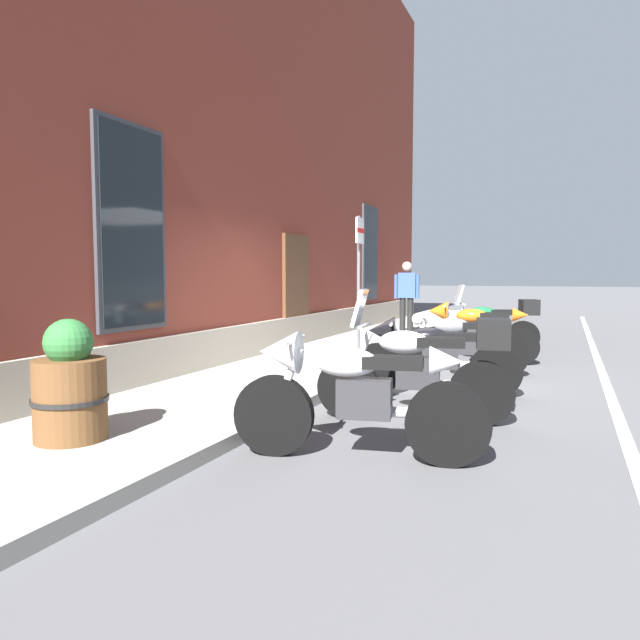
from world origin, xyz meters
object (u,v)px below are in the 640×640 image
(motorcycle_silver_touring, at_px, (424,367))
(motorcycle_black_sport, at_px, (429,352))
(motorcycle_green_touring, at_px, (493,324))
(parking_sign, at_px, (359,265))
(motorcycle_orange_sport, at_px, (472,329))
(barrel_planter, at_px, (70,388))
(motorcycle_grey_naked, at_px, (457,345))
(pedestrian_blue_top, at_px, (407,293))
(motorcycle_white_sport, at_px, (349,391))

(motorcycle_silver_touring, height_order, motorcycle_black_sport, motorcycle_silver_touring)
(motorcycle_green_touring, xyz_separation_m, parking_sign, (-2.07, 2.05, 1.13))
(motorcycle_orange_sport, xyz_separation_m, barrel_planter, (-6.64, 2.36, -0.01))
(motorcycle_black_sport, xyz_separation_m, barrel_planter, (-3.62, 2.27, 0.03))
(motorcycle_green_touring, bearing_deg, barrel_planter, 162.50)
(motorcycle_grey_naked, bearing_deg, barrel_planter, 155.52)
(motorcycle_silver_touring, xyz_separation_m, barrel_planter, (-2.26, 2.50, -0.00))
(motorcycle_black_sport, distance_m, motorcycle_grey_naked, 1.56)
(motorcycle_black_sport, height_order, parking_sign, parking_sign)
(motorcycle_green_touring, distance_m, pedestrian_blue_top, 2.88)
(motorcycle_black_sport, height_order, barrel_planter, barrel_planter)
(parking_sign, distance_m, barrel_planter, 6.15)
(motorcycle_orange_sport, xyz_separation_m, pedestrian_blue_top, (3.25, 2.00, 0.50))
(motorcycle_black_sport, bearing_deg, barrel_planter, 147.90)
(parking_sign, height_order, barrel_planter, parking_sign)
(parking_sign, bearing_deg, motorcycle_white_sport, -161.83)
(motorcycle_black_sport, xyz_separation_m, motorcycle_green_touring, (4.48, -0.28, 0.01))
(pedestrian_blue_top, xyz_separation_m, barrel_planter, (-9.89, 0.36, -0.51))
(motorcycle_grey_naked, height_order, motorcycle_orange_sport, motorcycle_orange_sport)
(motorcycle_black_sport, distance_m, motorcycle_orange_sport, 3.02)
(motorcycle_grey_naked, distance_m, motorcycle_orange_sport, 1.47)
(motorcycle_silver_touring, xyz_separation_m, motorcycle_black_sport, (1.36, 0.23, -0.03))
(motorcycle_grey_naked, xyz_separation_m, motorcycle_orange_sport, (1.47, -0.01, 0.10))
(motorcycle_orange_sport, distance_m, pedestrian_blue_top, 3.85)
(motorcycle_grey_naked, bearing_deg, motorcycle_black_sport, 176.87)
(motorcycle_white_sport, distance_m, barrel_planter, 2.36)
(parking_sign, bearing_deg, motorcycle_black_sport, -143.69)
(motorcycle_black_sport, relative_size, motorcycle_grey_naked, 1.05)
(pedestrian_blue_top, distance_m, barrel_planter, 9.91)
(motorcycle_grey_naked, relative_size, motorcycle_orange_sport, 0.97)
(barrel_planter, bearing_deg, parking_sign, -4.74)
(motorcycle_orange_sport, bearing_deg, pedestrian_blue_top, 31.62)
(motorcycle_grey_naked, distance_m, barrel_planter, 5.68)
(parking_sign, bearing_deg, pedestrian_blue_top, 2.03)
(motorcycle_grey_naked, bearing_deg, motorcycle_orange_sport, -0.34)
(motorcycle_black_sport, distance_m, motorcycle_green_touring, 4.49)
(motorcycle_orange_sport, relative_size, pedestrian_blue_top, 1.21)
(motorcycle_white_sport, bearing_deg, motorcycle_grey_naked, -1.74)
(motorcycle_grey_naked, relative_size, parking_sign, 0.83)
(motorcycle_silver_touring, bearing_deg, motorcycle_black_sport, 9.78)
(motorcycle_orange_sport, bearing_deg, motorcycle_grey_naked, 179.66)
(motorcycle_black_sport, bearing_deg, motorcycle_grey_naked, -3.13)
(motorcycle_black_sport, relative_size, motorcycle_orange_sport, 1.02)
(motorcycle_orange_sport, bearing_deg, motorcycle_black_sport, 178.22)
(motorcycle_silver_touring, bearing_deg, barrel_planter, 132.03)
(motorcycle_white_sport, height_order, motorcycle_silver_touring, motorcycle_silver_touring)
(motorcycle_green_touring, distance_m, barrel_planter, 8.49)
(motorcycle_green_touring, bearing_deg, motorcycle_black_sport, 176.37)
(motorcycle_green_touring, bearing_deg, parking_sign, 135.28)
(motorcycle_green_touring, height_order, parking_sign, parking_sign)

